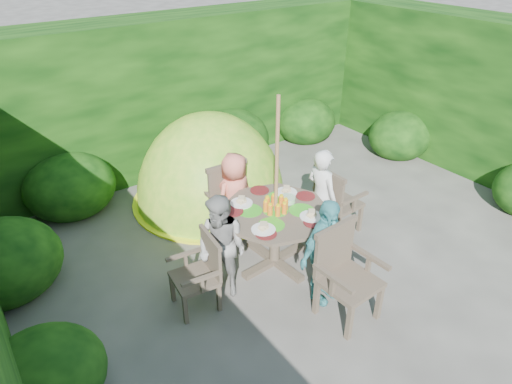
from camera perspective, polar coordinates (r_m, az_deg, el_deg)
ground at (r=5.84m, az=9.95°, el=-9.66°), size 60.00×60.00×0.00m
hedge_enclosure at (r=6.01m, az=2.09°, el=6.17°), size 9.00×9.00×2.50m
patio_table at (r=5.49m, az=2.46°, el=-3.38°), size 1.45×1.45×0.94m
parasol_pole at (r=5.26m, az=2.54°, el=0.57°), size 0.05×0.05×2.20m
garden_chair_right at (r=6.26m, az=9.87°, el=-1.00°), size 0.52×0.58×0.94m
garden_chair_left at (r=5.07m, az=-6.99°, el=-9.85°), size 0.51×0.56×0.85m
garden_chair_back at (r=6.27m, az=-4.33°, el=-0.10°), size 0.63×0.57×1.02m
garden_chair_front at (r=4.97m, az=10.97°, el=-9.83°), size 0.64×0.57×1.02m
child_right at (r=5.97m, az=8.15°, el=-0.60°), size 0.34×0.50×1.34m
child_left at (r=5.10m, az=-4.32°, el=-6.91°), size 0.67×0.74×1.25m
child_back at (r=6.04m, az=-2.65°, el=-0.56°), size 0.66×0.49×1.23m
child_front at (r=5.05m, az=8.55°, el=-7.41°), size 0.79×0.42×1.29m
dome_tent at (r=7.20m, az=-5.46°, el=-0.86°), size 2.87×2.87×2.78m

